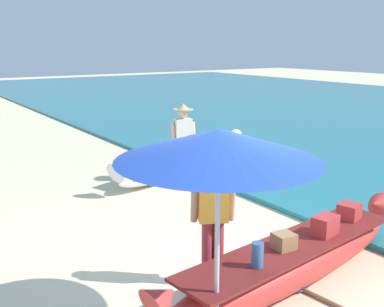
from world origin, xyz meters
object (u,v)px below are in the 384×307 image
Objects in this scene: boat_white_midground at (185,161)px; patio_umbrella_large at (219,146)px; person_vendor_hatted at (183,137)px; paddle at (338,306)px; boat_red_foreground at (294,261)px; person_tourist_customer at (213,217)px.

patio_umbrella_large is (-3.22, -5.56, 1.76)m from boat_white_midground.
paddle is at bearing -103.47° from person_vendor_hatted.
boat_red_foreground is 2.35m from patio_umbrella_large.
boat_white_midground is at bearing 60.81° from person_tourist_customer.
person_tourist_customer is 0.73× the size of patio_umbrella_large.
boat_white_midground is 2.61× the size of person_vendor_hatted.
paddle is (-1.26, -5.26, -0.99)m from person_vendor_hatted.
boat_white_midground is 2.06× the size of patio_umbrella_large.
boat_white_midground is at bearing 71.77° from boat_red_foreground.
person_vendor_hatted reaches higher than person_tourist_customer.
person_vendor_hatted is 4.54m from person_tourist_customer.
patio_umbrella_large reaches higher than person_tourist_customer.
patio_umbrella_large reaches higher than paddle.
patio_umbrella_large is (-2.79, -4.96, 1.05)m from person_vendor_hatted.
boat_white_midground is 5.31m from person_tourist_customer.
person_tourist_customer is 1.62m from patio_umbrella_large.
boat_red_foreground is 2.79× the size of person_tourist_customer.
person_tourist_customer reaches higher than boat_white_midground.
person_tourist_customer is at bearing 147.48° from boat_red_foreground.
boat_red_foreground reaches higher than paddle.
person_vendor_hatted is at bearing 60.61° from patio_umbrella_large.
boat_red_foreground is at bearing 14.53° from patio_umbrella_large.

